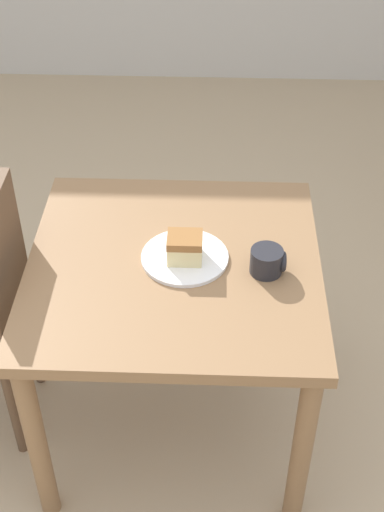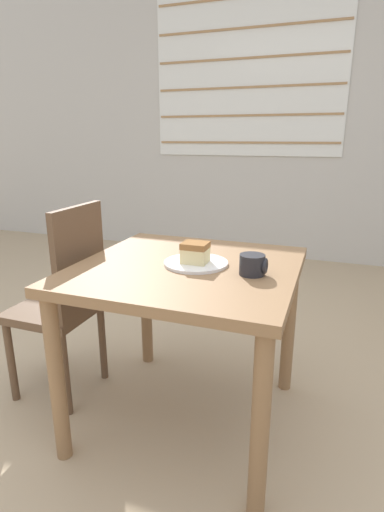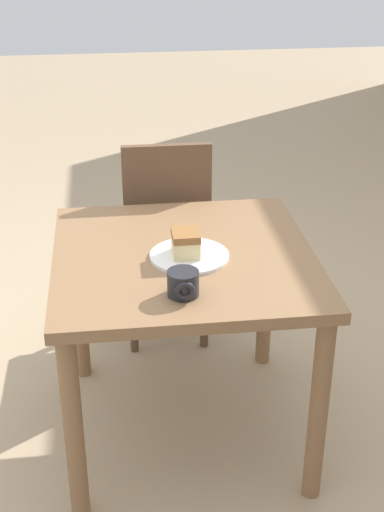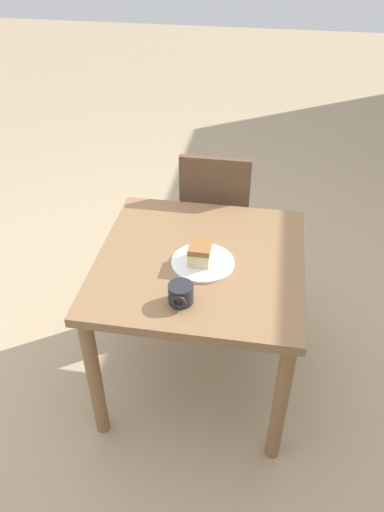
% 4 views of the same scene
% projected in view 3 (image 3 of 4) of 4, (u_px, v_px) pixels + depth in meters
% --- Properties ---
extents(ground_plane, '(14.00, 14.00, 0.00)m').
position_uv_depth(ground_plane, '(106.00, 411.00, 2.75)').
color(ground_plane, tan).
extents(dining_table_near, '(0.87, 0.86, 0.73)m').
position_uv_depth(dining_table_near, '(184.00, 283.00, 2.40)').
color(dining_table_near, olive).
rests_on(dining_table_near, ground_plane).
extents(chair_near_window, '(0.37, 0.37, 0.94)m').
position_uv_depth(chair_near_window, '(166.00, 238.00, 2.99)').
color(chair_near_window, brown).
rests_on(chair_near_window, ground_plane).
extents(plate, '(0.26, 0.26, 0.01)m').
position_uv_depth(plate, '(189.00, 256.00, 2.32)').
color(plate, white).
rests_on(plate, dining_table_near).
extents(cake_slice, '(0.10, 0.09, 0.08)m').
position_uv_depth(cake_slice, '(186.00, 243.00, 2.29)').
color(cake_slice, beige).
rests_on(cake_slice, plate).
extents(coffee_mug, '(0.10, 0.09, 0.08)m').
position_uv_depth(coffee_mug, '(183.00, 284.00, 2.08)').
color(coffee_mug, '#232328').
rests_on(coffee_mug, dining_table_near).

